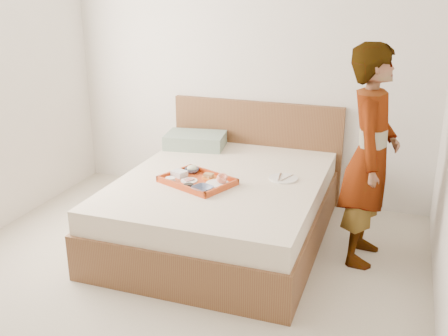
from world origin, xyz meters
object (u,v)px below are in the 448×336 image
tray (197,180)px  dinner_plate (283,178)px  bed (222,208)px  person (370,157)px

tray → dinner_plate: bearing=49.1°
bed → person: (1.12, 0.05, 0.55)m
dinner_plate → tray: bearing=-153.0°
bed → tray: (-0.14, -0.18, 0.29)m
dinner_plate → person: size_ratio=0.14×
dinner_plate → person: bearing=-7.0°
bed → tray: 0.37m
dinner_plate → person: 0.71m
dinner_plate → person: person is taller
tray → dinner_plate: tray is taller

